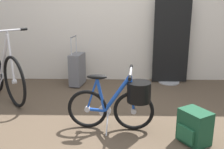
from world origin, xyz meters
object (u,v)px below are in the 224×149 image
object	(u,v)px
folding_bike_foreground	(122,100)
display_bike_left	(3,72)
backpack_on_floor	(194,127)
floor_banner_stand	(171,45)
rolling_suitcase	(77,69)

from	to	relation	value
folding_bike_foreground	display_bike_left	world-z (taller)	display_bike_left
backpack_on_floor	floor_banner_stand	bearing A→B (deg)	86.51
display_bike_left	floor_banner_stand	bearing A→B (deg)	17.46
floor_banner_stand	folding_bike_foreground	size ratio (longest dim) A/B	1.53
rolling_suitcase	backpack_on_floor	size ratio (longest dim) A/B	2.26
floor_banner_stand	display_bike_left	world-z (taller)	floor_banner_stand
folding_bike_foreground	backpack_on_floor	size ratio (longest dim) A/B	2.64
display_bike_left	folding_bike_foreground	bearing A→B (deg)	-28.87
floor_banner_stand	rolling_suitcase	distance (m)	1.63
display_bike_left	backpack_on_floor	world-z (taller)	display_bike_left
folding_bike_foreground	display_bike_left	bearing A→B (deg)	151.13
folding_bike_foreground	rolling_suitcase	bearing A→B (deg)	114.87
backpack_on_floor	rolling_suitcase	bearing A→B (deg)	128.45
floor_banner_stand	display_bike_left	size ratio (longest dim) A/B	1.29
rolling_suitcase	backpack_on_floor	xyz separation A→B (m)	(1.45, -1.83, -0.11)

